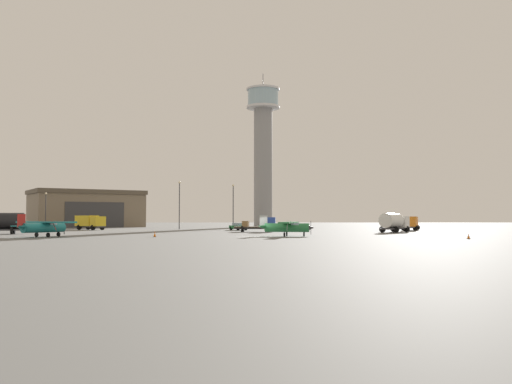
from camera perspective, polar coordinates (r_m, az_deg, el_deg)
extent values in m
plane|color=#60605E|center=(67.52, 0.09, -4.68)|extent=(400.00, 400.00, 0.00)
cylinder|color=gray|center=(145.49, 0.69, 2.61)|extent=(4.89, 4.89, 31.63)
cylinder|color=silver|center=(147.85, 0.69, 8.84)|extent=(8.88, 8.88, 0.60)
cylinder|color=#99B7C6|center=(148.37, 0.69, 9.77)|extent=(8.17, 8.17, 4.31)
cylinder|color=silver|center=(148.90, 0.69, 10.68)|extent=(8.88, 8.88, 0.50)
cylinder|color=#38383D|center=(149.44, 0.69, 11.51)|extent=(0.16, 0.16, 4.00)
cube|color=#7A6B56|center=(142.29, -17.39, -1.90)|extent=(30.07, 27.18, 8.06)
cube|color=brown|center=(142.42, -17.37, -0.07)|extent=(30.90, 28.01, 1.00)
cube|color=#38383A|center=(134.37, -16.52, -2.30)|extent=(11.90, 7.49, 6.05)
cylinder|color=#287A42|center=(68.52, 3.20, -3.74)|extent=(5.68, 2.24, 1.11)
cone|color=#38383D|center=(68.13, 5.70, -3.74)|extent=(0.95, 0.93, 0.77)
cube|color=#38383D|center=(68.13, 5.70, -3.74)|extent=(0.07, 0.10, 1.70)
cube|color=#287A42|center=(68.47, 3.42, -3.20)|extent=(3.17, 9.00, 0.18)
cylinder|color=#B7BABF|center=(67.07, 3.24, -3.53)|extent=(0.25, 0.87, 1.21)
cylinder|color=#B7BABF|center=(69.89, 3.60, -3.49)|extent=(0.25, 0.87, 1.21)
cube|color=#99B7C6|center=(68.36, 4.09, -3.48)|extent=(1.14, 1.07, 0.62)
cone|color=#287A42|center=(69.04, 0.74, -3.66)|extent=(1.39, 1.07, 0.83)
cube|color=#B7BABF|center=(69.03, 0.74, -3.07)|extent=(0.98, 0.31, 1.52)
cube|color=#287A42|center=(69.04, 0.74, -3.55)|extent=(1.34, 2.79, 0.09)
cylinder|color=black|center=(68.25, 4.99, -4.43)|extent=(0.26, 0.55, 0.54)
cylinder|color=black|center=(67.60, 2.93, -4.45)|extent=(0.26, 0.55, 0.54)
cylinder|color=black|center=(69.54, 3.18, -4.40)|extent=(0.26, 0.55, 0.54)
cylinder|color=teal|center=(70.46, -21.36, -3.50)|extent=(3.84, 5.60, 1.15)
cone|color=#38383D|center=(72.47, -19.45, -3.50)|extent=(1.11, 1.12, 0.80)
cube|color=#38383D|center=(72.47, -19.45, -3.50)|extent=(0.11, 0.09, 1.76)
cube|color=teal|center=(70.63, -21.18, -2.96)|extent=(8.75, 5.76, 0.19)
cylinder|color=red|center=(69.49, -20.40, -3.29)|extent=(0.83, 0.51, 1.26)
cylinder|color=red|center=(71.78, -21.93, -3.24)|extent=(0.83, 0.51, 1.26)
cube|color=#99B7C6|center=(71.16, -20.66, -3.24)|extent=(1.30, 1.34, 0.65)
cone|color=teal|center=(68.53, -23.38, -3.41)|extent=(1.39, 1.55, 0.86)
cube|color=red|center=(68.52, -23.36, -2.79)|extent=(0.60, 0.94, 1.57)
cube|color=teal|center=(68.53, -23.37, -3.29)|extent=(2.83, 2.09, 0.09)
cylinder|color=black|center=(71.91, -20.00, -4.18)|extent=(0.56, 0.41, 0.56)
cylinder|color=black|center=(69.57, -20.96, -4.22)|extent=(0.56, 0.41, 0.56)
cylinder|color=black|center=(71.15, -22.01, -4.16)|extent=(0.56, 0.41, 0.56)
cube|color=#38383D|center=(89.19, -0.17, -3.80)|extent=(6.79, 2.38, 0.24)
cube|color=#2847A8|center=(89.04, 1.38, -3.19)|extent=(2.03, 2.54, 1.67)
cube|color=#99B7C6|center=(89.01, 1.94, -2.98)|extent=(0.22, 2.05, 0.83)
cube|color=brown|center=(89.27, -0.87, -3.67)|extent=(4.66, 2.71, 0.16)
cube|color=#997547|center=(89.30, -1.15, -3.33)|extent=(1.20, 1.20, 0.90)
cylinder|color=black|center=(90.15, 1.36, -3.87)|extent=(0.34, 1.02, 1.00)
cylinder|color=black|center=(87.98, 1.30, -3.90)|extent=(0.34, 1.02, 1.00)
cylinder|color=black|center=(90.44, -1.39, -3.86)|extent=(0.34, 1.02, 1.00)
cylinder|color=black|center=(88.27, -1.52, -3.89)|extent=(0.34, 1.02, 1.00)
cube|color=#38383D|center=(109.43, -17.00, -3.48)|extent=(6.55, 5.80, 0.24)
cube|color=gold|center=(107.34, -16.25, -2.95)|extent=(2.94, 2.99, 1.85)
cube|color=#99B7C6|center=(106.59, -15.96, -2.76)|extent=(1.28, 1.54, 0.92)
cube|color=gold|center=(110.35, -17.32, -2.89)|extent=(5.09, 4.74, 2.02)
cylinder|color=black|center=(108.00, -15.83, -3.57)|extent=(0.84, 0.95, 1.00)
cylinder|color=black|center=(106.84, -16.73, -3.57)|extent=(0.84, 0.95, 1.00)
cylinder|color=black|center=(111.73, -17.17, -3.52)|extent=(0.84, 0.95, 1.00)
cylinder|color=black|center=(110.61, -18.05, -3.52)|extent=(0.84, 0.95, 1.00)
cylinder|color=black|center=(85.68, -24.75, -2.75)|extent=(5.28, 3.50, 2.30)
cylinder|color=black|center=(84.45, -24.23, -3.71)|extent=(0.53, 1.04, 1.00)
cylinder|color=black|center=(86.63, -24.00, -3.68)|extent=(0.53, 1.04, 1.00)
cube|color=#38383D|center=(89.80, 14.19, -3.71)|extent=(5.66, 6.59, 0.24)
cube|color=white|center=(92.04, 14.77, -3.04)|extent=(3.11, 3.00, 1.82)
cube|color=#99B7C6|center=(92.86, 14.98, -2.81)|extent=(1.72, 1.33, 0.91)
cylinder|color=white|center=(88.78, 13.91, -2.91)|extent=(4.59, 5.04, 2.30)
cylinder|color=black|center=(92.42, 14.13, -3.76)|extent=(0.96, 0.82, 1.00)
cylinder|color=black|center=(91.58, 15.41, -3.75)|extent=(0.96, 0.82, 1.00)
cylinder|color=black|center=(88.38, 13.01, -3.82)|extent=(0.96, 0.82, 1.00)
cylinder|color=black|center=(87.50, 14.35, -3.82)|extent=(0.96, 0.82, 1.00)
cube|color=#38383D|center=(104.25, 15.78, -3.54)|extent=(3.97, 6.66, 0.24)
cube|color=orange|center=(106.54, 15.88, -3.00)|extent=(2.79, 2.49, 1.69)
cube|color=#99B7C6|center=(107.38, 15.91, -2.82)|extent=(1.87, 0.76, 0.84)
cube|color=orange|center=(103.20, 15.73, -2.98)|extent=(3.67, 4.85, 1.81)
cylinder|color=black|center=(106.58, 15.32, -3.59)|extent=(1.03, 0.61, 1.00)
cylinder|color=black|center=(106.42, 16.44, -3.58)|extent=(1.03, 0.61, 1.00)
cylinder|color=black|center=(102.43, 15.12, -3.64)|extent=(1.03, 0.61, 1.00)
cylinder|color=black|center=(102.26, 16.28, -3.62)|extent=(1.03, 0.61, 1.00)
cube|color=#287A42|center=(101.94, -1.91, -3.68)|extent=(3.67, 4.85, 0.55)
cube|color=#99B7C6|center=(101.73, -1.86, -3.39)|extent=(2.57, 2.99, 0.50)
cylinder|color=black|center=(102.97, -2.68, -3.82)|extent=(0.65, 0.46, 0.64)
cylinder|color=black|center=(103.65, -1.90, -3.81)|extent=(0.65, 0.46, 0.64)
cylinder|color=black|center=(100.24, -1.93, -3.85)|extent=(0.65, 0.46, 0.64)
cylinder|color=black|center=(100.95, -1.13, -3.85)|extent=(0.65, 0.46, 0.64)
cylinder|color=#38383D|center=(119.42, -21.18, -1.94)|extent=(0.18, 0.18, 7.07)
sphere|color=#F9E5B2|center=(119.52, -21.15, -0.14)|extent=(0.44, 0.44, 0.44)
cylinder|color=#38383D|center=(110.85, -8.07, -1.50)|extent=(0.18, 0.18, 9.23)
sphere|color=#F9E5B2|center=(111.05, -8.05, 1.00)|extent=(0.44, 0.44, 0.44)
cylinder|color=#38383D|center=(109.87, -2.46, -1.67)|extent=(0.18, 0.18, 8.62)
sphere|color=#F9E5B2|center=(110.05, -2.45, 0.69)|extent=(0.44, 0.44, 0.44)
cube|color=black|center=(64.62, 21.27, -4.57)|extent=(0.36, 0.36, 0.04)
cone|color=orange|center=(64.62, 21.27, -4.32)|extent=(0.30, 0.30, 0.52)
cylinder|color=white|center=(64.61, 21.27, -4.30)|extent=(0.21, 0.21, 0.08)
cube|color=black|center=(67.49, -10.58, -4.62)|extent=(0.36, 0.36, 0.04)
cone|color=orange|center=(67.48, -10.58, -4.32)|extent=(0.30, 0.30, 0.67)
cylinder|color=white|center=(67.48, -10.58, -4.29)|extent=(0.21, 0.21, 0.08)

